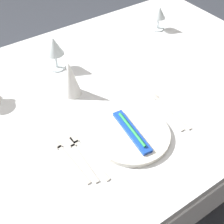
# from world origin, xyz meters

# --- Properties ---
(ground_plane) EXTENTS (6.00, 6.00, 0.00)m
(ground_plane) POSITION_xyz_m (0.00, 0.00, 0.00)
(ground_plane) COLOR #383D47
(dining_table) EXTENTS (1.80, 1.11, 0.74)m
(dining_table) POSITION_xyz_m (0.00, 0.00, 0.66)
(dining_table) COLOR white
(dining_table) RESTS_ON ground
(dinner_plate) EXTENTS (0.27, 0.27, 0.02)m
(dinner_plate) POSITION_xyz_m (-0.01, -0.25, 0.75)
(dinner_plate) COLOR white
(dinner_plate) RESTS_ON dining_table
(toothbrush_package) EXTENTS (0.06, 0.21, 0.02)m
(toothbrush_package) POSITION_xyz_m (-0.01, -0.25, 0.77)
(toothbrush_package) COLOR blue
(toothbrush_package) RESTS_ON dinner_plate
(fork_outer) EXTENTS (0.03, 0.23, 0.00)m
(fork_outer) POSITION_xyz_m (-0.18, -0.23, 0.74)
(fork_outer) COLOR beige
(fork_outer) RESTS_ON dining_table
(fork_inner) EXTENTS (0.03, 0.20, 0.00)m
(fork_inner) POSITION_xyz_m (-0.20, -0.23, 0.74)
(fork_inner) COLOR beige
(fork_inner) RESTS_ON dining_table
(fork_salad) EXTENTS (0.03, 0.21, 0.00)m
(fork_salad) POSITION_xyz_m (-0.24, -0.22, 0.74)
(fork_salad) COLOR beige
(fork_salad) RESTS_ON dining_table
(dinner_knife) EXTENTS (0.02, 0.22, 0.00)m
(dinner_knife) POSITION_xyz_m (0.16, -0.23, 0.74)
(dinner_knife) COLOR beige
(dinner_knife) RESTS_ON dining_table
(spoon_soup) EXTENTS (0.03, 0.23, 0.01)m
(spoon_soup) POSITION_xyz_m (0.19, -0.21, 0.74)
(spoon_soup) COLOR beige
(spoon_soup) RESTS_ON dining_table
(wine_glass_centre) EXTENTS (0.07, 0.07, 0.12)m
(wine_glass_centre) POSITION_xyz_m (0.55, 0.26, 0.82)
(wine_glass_centre) COLOR silver
(wine_glass_centre) RESTS_ON dining_table
(wine_glass_left) EXTENTS (0.08, 0.08, 0.15)m
(wine_glass_left) POSITION_xyz_m (-0.04, 0.25, 0.85)
(wine_glass_left) COLOR silver
(wine_glass_left) RESTS_ON dining_table
(napkin_folded) EXTENTS (0.08, 0.08, 0.15)m
(napkin_folded) POSITION_xyz_m (-0.07, 0.06, 0.81)
(napkin_folded) COLOR white
(napkin_folded) RESTS_ON dining_table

